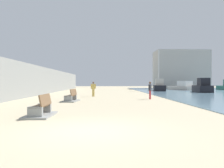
% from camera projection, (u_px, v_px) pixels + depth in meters
% --- Properties ---
extents(ground_plane, '(120.00, 120.00, 0.00)m').
position_uv_depth(ground_plane, '(101.00, 96.00, 25.01)').
color(ground_plane, '#C6B793').
extents(seawall, '(0.80, 64.00, 3.36)m').
position_uv_depth(seawall, '(33.00, 81.00, 24.81)').
color(seawall, gray).
rests_on(seawall, ground).
extents(bench_near, '(1.11, 2.11, 0.98)m').
position_uv_depth(bench_near, '(41.00, 111.00, 10.07)').
color(bench_near, gray).
rests_on(bench_near, ground).
extents(bench_far, '(1.33, 2.21, 0.98)m').
position_uv_depth(bench_far, '(71.00, 98.00, 17.76)').
color(bench_far, gray).
rests_on(bench_far, ground).
extents(person_walking, '(0.32, 0.46, 1.56)m').
position_uv_depth(person_walking, '(150.00, 89.00, 20.04)').
color(person_walking, '#B22D33').
rests_on(person_walking, ground).
extents(person_standing, '(0.52, 0.23, 1.56)m').
position_uv_depth(person_standing, '(93.00, 88.00, 23.85)').
color(person_standing, gold).
rests_on(person_standing, ground).
extents(boat_nearest, '(3.00, 6.99, 7.11)m').
position_uv_depth(boat_nearest, '(159.00, 86.00, 39.38)').
color(boat_nearest, black).
rests_on(boat_nearest, water_bay).
extents(boat_mid_bay, '(2.48, 4.83, 2.08)m').
position_uv_depth(boat_mid_bay, '(202.00, 87.00, 33.36)').
color(boat_mid_bay, black).
rests_on(boat_mid_bay, water_bay).
extents(boat_outer, '(4.15, 6.15, 1.69)m').
position_uv_depth(boat_outer, '(183.00, 87.00, 42.92)').
color(boat_outer, beige).
rests_on(boat_outer, water_bay).
extents(harbor_building, '(12.00, 6.00, 8.82)m').
position_uv_depth(harbor_building, '(181.00, 70.00, 53.42)').
color(harbor_building, '#ADAAA3').
rests_on(harbor_building, ground).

